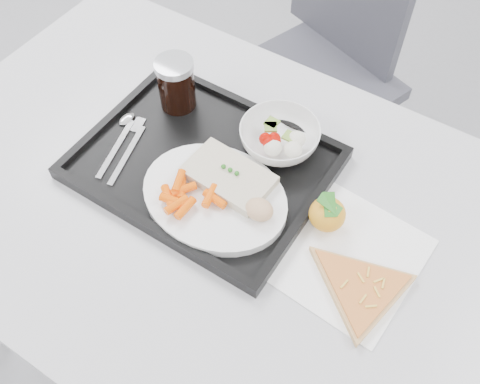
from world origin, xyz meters
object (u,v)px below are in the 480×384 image
object	(u,v)px
tray	(204,164)
salad_bowl	(280,137)
cola_glass	(176,83)
tangerine	(327,214)
chair	(325,46)
dinner_plate	(215,197)
table	(213,215)
pizza_slice	(360,288)

from	to	relation	value
tray	salad_bowl	size ratio (longest dim) A/B	2.96
cola_glass	tangerine	world-z (taller)	cola_glass
chair	dinner_plate	bearing A→B (deg)	-79.77
table	salad_bowl	size ratio (longest dim) A/B	7.89
salad_bowl	pizza_slice	distance (m)	0.32
chair	dinner_plate	world-z (taller)	chair
salad_bowl	tangerine	distance (m)	0.19
salad_bowl	pizza_slice	bearing A→B (deg)	-35.35
tray	salad_bowl	world-z (taller)	salad_bowl
table	cola_glass	xyz separation A→B (m)	(-0.18, 0.14, 0.14)
cola_glass	pizza_slice	world-z (taller)	cola_glass
tray	salad_bowl	bearing A→B (deg)	49.17
tangerine	pizza_slice	world-z (taller)	tangerine
table	chair	size ratio (longest dim) A/B	1.29
tray	tangerine	size ratio (longest dim) A/B	6.18
pizza_slice	tray	bearing A→B (deg)	168.61
tray	pizza_slice	world-z (taller)	tray
chair	pizza_slice	xyz separation A→B (m)	(0.43, -0.76, 0.22)
chair	pizza_slice	distance (m)	0.90
dinner_plate	pizza_slice	distance (m)	0.29
table	tangerine	world-z (taller)	tangerine
table	pizza_slice	world-z (taller)	pizza_slice
dinner_plate	tangerine	xyz separation A→B (m)	(0.19, 0.07, 0.01)
chair	tray	xyz separation A→B (m)	(0.07, -0.68, 0.22)
cola_glass	salad_bowl	bearing A→B (deg)	3.62
tray	tangerine	bearing A→B (deg)	2.09
table	tray	bearing A→B (deg)	136.44
tray	cola_glass	bearing A→B (deg)	143.02
table	dinner_plate	bearing A→B (deg)	-35.99
table	tray	world-z (taller)	tray
table	tray	distance (m)	0.10
tangerine	cola_glass	bearing A→B (deg)	166.90
pizza_slice	cola_glass	bearing A→B (deg)	160.77
table	salad_bowl	distance (m)	0.20
table	cola_glass	size ratio (longest dim) A/B	11.11
pizza_slice	salad_bowl	bearing A→B (deg)	144.65
salad_bowl	cola_glass	distance (m)	0.23
table	chair	world-z (taller)	chair
tray	dinner_plate	xyz separation A→B (m)	(0.07, -0.06, 0.02)
tray	chair	bearing A→B (deg)	95.66
table	tray	size ratio (longest dim) A/B	2.67
table	dinner_plate	distance (m)	0.09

